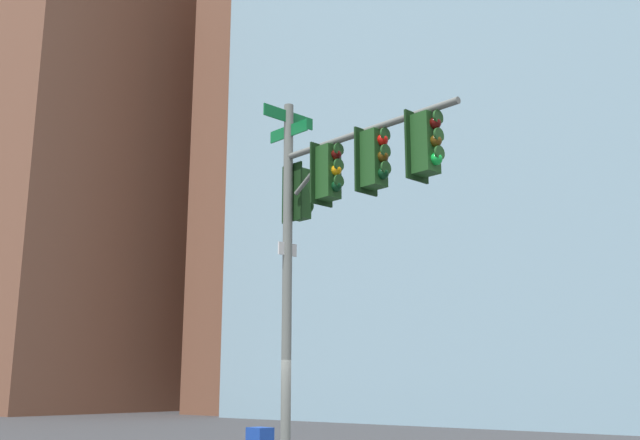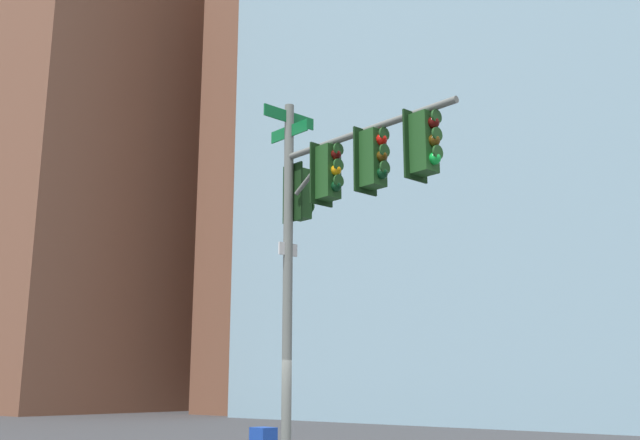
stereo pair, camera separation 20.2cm
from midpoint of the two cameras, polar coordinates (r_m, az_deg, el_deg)
signal_pole_assembly at (r=13.10m, az=0.77°, el=1.73°), size 1.27×4.57×7.50m
building_brick_nearside at (r=58.73m, az=5.05°, el=7.04°), size 24.76×18.13×43.88m
building_brick_midblock at (r=64.72m, az=-17.17°, el=1.87°), size 19.97×14.79×35.60m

